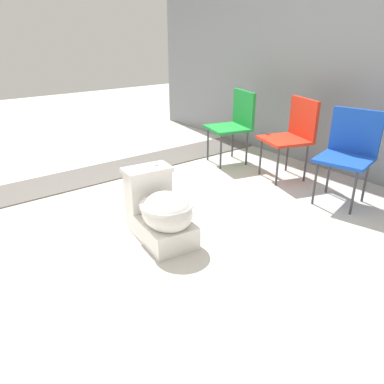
% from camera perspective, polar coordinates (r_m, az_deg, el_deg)
% --- Properties ---
extents(ground_plane, '(14.00, 14.00, 0.00)m').
position_cam_1_polar(ground_plane, '(3.15, -7.77, -4.69)').
color(ground_plane, beige).
extents(gravel_strip, '(0.56, 8.00, 0.01)m').
position_cam_1_polar(gravel_strip, '(4.40, -10.66, 3.60)').
color(gravel_strip, '#605B56').
rests_on(gravel_strip, ground).
extents(building_wall, '(7.00, 0.20, 2.60)m').
position_cam_1_polar(building_wall, '(4.27, 26.90, 18.84)').
color(building_wall, gray).
rests_on(building_wall, ground).
extents(toilet, '(0.67, 0.45, 0.52)m').
position_cam_1_polar(toilet, '(2.82, -4.79, -3.00)').
color(toilet, white).
rests_on(toilet, ground).
extents(folding_chair_left, '(0.54, 0.54, 0.83)m').
position_cam_1_polar(folding_chair_left, '(4.46, 6.64, 10.92)').
color(folding_chair_left, '#1E8C38').
rests_on(folding_chair_left, ground).
extents(folding_chair_middle, '(0.55, 0.55, 0.83)m').
position_cam_1_polar(folding_chair_middle, '(4.07, 15.24, 9.04)').
color(folding_chair_middle, red).
rests_on(folding_chair_middle, ground).
extents(folding_chair_right, '(0.53, 0.53, 0.83)m').
position_cam_1_polar(folding_chair_right, '(3.64, 22.90, 6.35)').
color(folding_chair_right, '#1947B2').
rests_on(folding_chair_right, ground).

